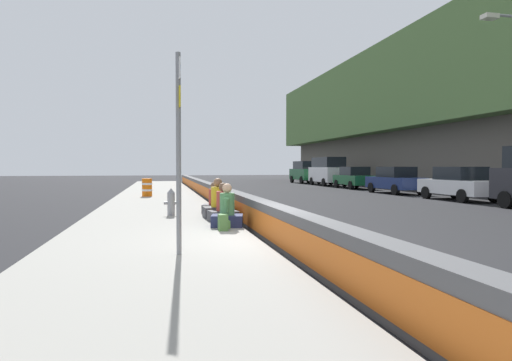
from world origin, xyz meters
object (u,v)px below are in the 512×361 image
at_px(route_sign_post, 179,139).
at_px(backpack, 223,223).
at_px(parked_car_fourth, 395,180).
at_px(parked_car_farther, 305,172).
at_px(parked_car_third, 459,183).
at_px(fire_hydrant, 171,201).
at_px(seated_person_foreground, 227,213).
at_px(parked_car_far, 328,171).
at_px(seated_person_middle, 223,209).
at_px(seated_person_rear, 218,205).
at_px(seated_person_far, 214,203).
at_px(parked_car_midline, 354,178).
at_px(construction_barrel, 147,187).

bearing_deg(route_sign_post, backpack, -23.44).
xyz_separation_m(route_sign_post, parked_car_fourth, (17.46, -14.29, -1.35)).
bearing_deg(parked_car_farther, parked_car_third, 179.98).
bearing_deg(fire_hydrant, parked_car_fourth, -52.47).
relative_size(seated_person_foreground, parked_car_fourth, 0.25).
distance_m(parked_car_far, parked_car_farther, 6.05).
bearing_deg(parked_car_far, route_sign_post, 153.84).
height_order(route_sign_post, parked_car_farther, route_sign_post).
height_order(seated_person_middle, parked_car_far, parked_car_far).
relative_size(fire_hydrant, seated_person_rear, 0.72).
bearing_deg(seated_person_far, fire_hydrant, 107.89).
distance_m(seated_person_middle, seated_person_far, 2.35).
bearing_deg(seated_person_middle, parked_car_midline, -33.98).
bearing_deg(parked_car_fourth, construction_barrel, 95.35).
relative_size(backpack, parked_car_far, 0.08).
bearing_deg(construction_barrel, seated_person_foreground, -169.29).
bearing_deg(parked_car_farther, seated_person_foreground, 157.93).
height_order(seated_person_middle, parked_car_midline, parked_car_midline).
distance_m(fire_hydrant, parked_car_midline, 22.74).
bearing_deg(parked_car_fourth, parked_car_farther, -0.45).
xyz_separation_m(route_sign_post, seated_person_rear, (5.57, -1.42, -1.69)).
height_order(parked_car_third, parked_car_far, parked_car_far).
distance_m(seated_person_rear, parked_car_midline, 22.63).
distance_m(seated_person_rear, backpack, 2.83).
xyz_separation_m(parked_car_far, parked_car_farther, (6.04, 0.09, -0.17)).
bearing_deg(parked_car_third, parked_car_far, -0.32).
distance_m(route_sign_post, fire_hydrant, 6.70).
bearing_deg(backpack, parked_car_third, -56.39).
relative_size(route_sign_post, construction_barrel, 3.79).
height_order(parked_car_fourth, parked_car_midline, same).
xyz_separation_m(fire_hydrant, seated_person_far, (0.47, -1.45, -0.12)).
distance_m(seated_person_far, parked_car_far, 26.13).
xyz_separation_m(route_sign_post, construction_barrel, (16.03, 0.99, -1.59)).
bearing_deg(seated_person_foreground, fire_hydrant, 24.19).
relative_size(seated_person_middle, seated_person_far, 1.06).
xyz_separation_m(backpack, parked_car_farther, (32.88, -13.25, 0.85)).
distance_m(route_sign_post, parked_car_far, 32.97).
xyz_separation_m(parked_car_third, parked_car_fourth, (5.92, 0.14, 0.00)).
xyz_separation_m(seated_person_middle, seated_person_far, (2.35, -0.02, -0.02)).
height_order(seated_person_foreground, parked_car_third, parked_car_third).
distance_m(seated_person_foreground, construction_barrel, 12.80).
relative_size(parked_car_third, parked_car_far, 0.88).
xyz_separation_m(parked_car_fourth, parked_car_farther, (18.16, -0.14, 0.32)).
distance_m(seated_person_foreground, parked_car_fourth, 19.05).
distance_m(seated_person_middle, construction_barrel, 11.67).
distance_m(route_sign_post, backpack, 3.53).
bearing_deg(parked_car_farther, seated_person_rear, 156.58).
xyz_separation_m(seated_person_rear, parked_car_fourth, (11.90, -12.87, 0.34)).
height_order(seated_person_rear, construction_barrel, seated_person_rear).
distance_m(backpack, parked_car_far, 29.98).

